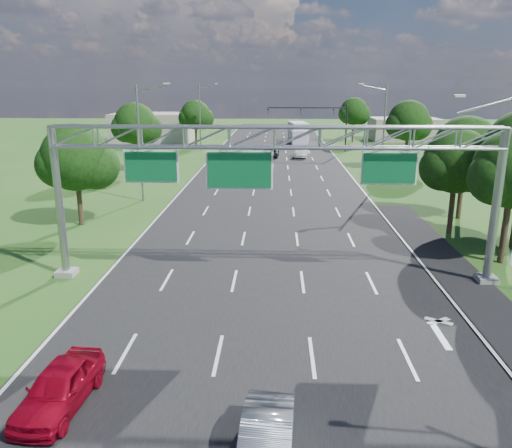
# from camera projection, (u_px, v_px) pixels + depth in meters

# --- Properties ---
(ground) EXTENTS (220.00, 220.00, 0.00)m
(ground) POSITION_uv_depth(u_px,v_px,m) (272.00, 202.00, 44.08)
(ground) COLOR #1D4D17
(ground) RESTS_ON ground
(road) EXTENTS (18.00, 180.00, 0.02)m
(road) POSITION_uv_depth(u_px,v_px,m) (272.00, 202.00, 44.08)
(road) COLOR black
(road) RESTS_ON ground
(road_flare) EXTENTS (3.00, 30.00, 0.02)m
(road_flare) POSITION_uv_depth(u_px,v_px,m) (448.00, 268.00, 28.29)
(road_flare) COLOR black
(road_flare) RESTS_ON ground
(sign_gantry) EXTENTS (23.50, 1.00, 9.56)m
(sign_gantry) POSITION_uv_depth(u_px,v_px,m) (276.00, 150.00, 24.89)
(sign_gantry) COLOR gray
(sign_gantry) RESTS_ON ground
(traffic_signal) EXTENTS (12.21, 0.24, 7.00)m
(traffic_signal) POSITION_uv_depth(u_px,v_px,m) (323.00, 117.00, 76.06)
(traffic_signal) COLOR black
(traffic_signal) RESTS_ON ground
(streetlight_l_near) EXTENTS (2.97, 0.22, 10.16)m
(streetlight_l_near) POSITION_uv_depth(u_px,v_px,m) (142.00, 138.00, 43.02)
(streetlight_l_near) COLOR gray
(streetlight_l_near) RESTS_ON ground
(streetlight_l_far) EXTENTS (2.97, 0.22, 10.16)m
(streetlight_l_far) POSITION_uv_depth(u_px,v_px,m) (201.00, 114.00, 76.69)
(streetlight_l_far) COLOR gray
(streetlight_l_far) RESTS_ON ground
(streetlight_r_mid) EXTENTS (2.97, 0.22, 10.16)m
(streetlight_r_mid) POSITION_uv_depth(u_px,v_px,m) (382.00, 129.00, 51.75)
(streetlight_r_mid) COLOR gray
(streetlight_r_mid) RESTS_ON ground
(tree_cluster_right) EXTENTS (9.91, 14.60, 8.68)m
(tree_cluster_right) POSITION_uv_depth(u_px,v_px,m) (504.00, 161.00, 31.66)
(tree_cluster_right) COLOR #2D2116
(tree_cluster_right) RESTS_ON ground
(tree_verge_la) EXTENTS (5.76, 4.80, 7.40)m
(tree_verge_la) POSITION_uv_depth(u_px,v_px,m) (77.00, 161.00, 35.68)
(tree_verge_la) COLOR #2D2116
(tree_verge_la) RESTS_ON ground
(tree_verge_lb) EXTENTS (5.76, 4.80, 8.06)m
(tree_verge_lb) POSITION_uv_depth(u_px,v_px,m) (136.00, 126.00, 57.71)
(tree_verge_lb) COLOR #2D2116
(tree_verge_lb) RESTS_ON ground
(tree_verge_lc) EXTENTS (5.76, 4.80, 7.62)m
(tree_verge_lc) POSITION_uv_depth(u_px,v_px,m) (196.00, 116.00, 81.76)
(tree_verge_lc) COLOR #2D2116
(tree_verge_lc) RESTS_ON ground
(tree_verge_rd) EXTENTS (5.76, 4.80, 8.28)m
(tree_verge_rd) POSITION_uv_depth(u_px,v_px,m) (409.00, 123.00, 59.28)
(tree_verge_rd) COLOR #2D2116
(tree_verge_rd) RESTS_ON ground
(tree_verge_re) EXTENTS (5.76, 4.80, 7.84)m
(tree_verge_re) POSITION_uv_depth(u_px,v_px,m) (354.00, 113.00, 88.33)
(tree_verge_re) COLOR #2D2116
(tree_verge_re) RESTS_ON ground
(building_left) EXTENTS (14.00, 10.00, 5.00)m
(building_left) POSITION_uv_depth(u_px,v_px,m) (154.00, 127.00, 90.45)
(building_left) COLOR gray
(building_left) RESTS_ON ground
(building_right) EXTENTS (12.00, 9.00, 4.00)m
(building_right) POSITION_uv_depth(u_px,v_px,m) (404.00, 129.00, 92.62)
(building_right) COLOR gray
(building_right) RESTS_ON ground
(red_coupe) EXTENTS (1.96, 4.25, 1.41)m
(red_coupe) POSITION_uv_depth(u_px,v_px,m) (60.00, 387.00, 15.93)
(red_coupe) COLOR #A9071D
(red_coupe) RESTS_ON ground
(silver_sedan) EXTENTS (1.67, 4.16, 1.34)m
(silver_sedan) POSITION_uv_depth(u_px,v_px,m) (266.00, 443.00, 13.48)
(silver_sedan) COLOR #9CA0A7
(silver_sedan) RESTS_ON ground
(car_queue_a) EXTENTS (2.20, 4.69, 1.32)m
(car_queue_a) POSITION_uv_depth(u_px,v_px,m) (265.00, 162.00, 62.13)
(car_queue_a) COLOR white
(car_queue_a) RESTS_ON ground
(car_queue_b) EXTENTS (2.29, 4.53, 1.23)m
(car_queue_b) POSITION_uv_depth(u_px,v_px,m) (271.00, 153.00, 70.95)
(car_queue_b) COLOR black
(car_queue_b) RESTS_ON ground
(car_queue_c) EXTENTS (1.98, 4.13, 1.36)m
(car_queue_c) POSITION_uv_depth(u_px,v_px,m) (256.00, 154.00, 68.89)
(car_queue_c) COLOR black
(car_queue_c) RESTS_ON ground
(car_queue_d) EXTENTS (2.19, 4.75, 1.51)m
(car_queue_d) POSITION_uv_depth(u_px,v_px,m) (302.00, 152.00, 70.83)
(car_queue_d) COLOR #BEBEBE
(car_queue_d) RESTS_ON ground
(box_truck) EXTENTS (3.54, 9.64, 3.55)m
(box_truck) POSITION_uv_depth(u_px,v_px,m) (298.00, 133.00, 87.99)
(box_truck) COLOR silver
(box_truck) RESTS_ON ground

